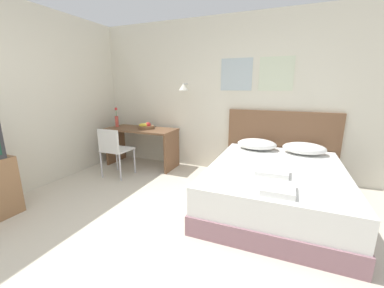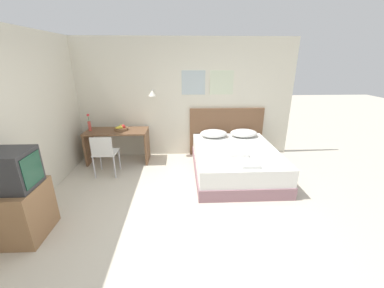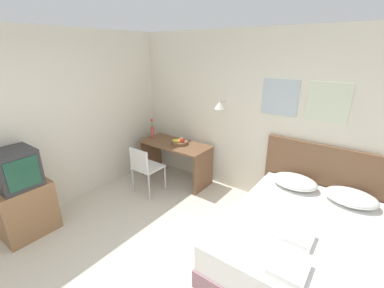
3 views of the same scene
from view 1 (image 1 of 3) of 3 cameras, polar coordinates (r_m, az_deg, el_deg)
name	(u,v)px [view 1 (image 1 of 3)]	position (r m, az deg, el deg)	size (l,w,h in m)	color
ground_plane	(130,258)	(2.43, -14.86, -25.16)	(24.00, 24.00, 0.00)	beige
wall_back	(217,97)	(4.28, 5.99, 11.35)	(5.26, 0.31, 2.65)	beige
bed	(275,186)	(3.24, 19.38, -9.67)	(1.61, 2.05, 0.53)	gray
headboard	(280,145)	(4.15, 20.57, -0.27)	(1.73, 0.06, 1.12)	brown
pillow_left	(257,144)	(3.88, 15.42, -0.03)	(0.60, 0.43, 0.17)	white
pillow_right	(304,148)	(3.86, 25.53, -0.96)	(0.60, 0.43, 0.17)	white
folded_towel_near_foot	(272,172)	(2.85, 18.84, -6.44)	(0.36, 0.29, 0.06)	white
folded_towel_mid_bed	(278,189)	(2.42, 20.08, -10.14)	(0.31, 0.33, 0.06)	white
desk	(142,139)	(4.61, -12.06, 1.14)	(1.32, 0.60, 0.73)	brown
desk_chair	(114,148)	(4.12, -18.48, -0.95)	(0.43, 0.43, 0.84)	white
fruit_bowl	(146,126)	(4.53, -11.06, 4.21)	(0.30, 0.30, 0.13)	brown
flower_vase	(117,119)	(4.88, -17.79, 5.73)	(0.06, 0.06, 0.38)	#D14C42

